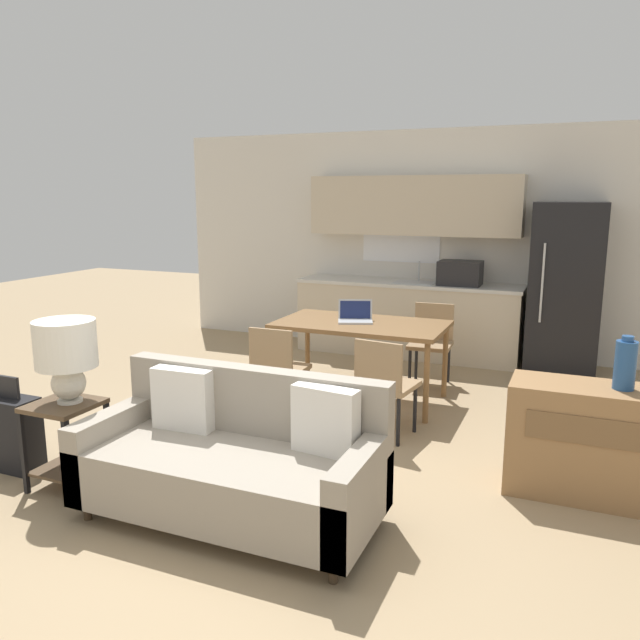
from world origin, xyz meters
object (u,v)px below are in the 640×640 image
laptop (355,316)px  suitcase (8,432)px  refrigerator (565,288)px  dining_chair_near_right (385,382)px  dining_chair_far_right (431,339)px  credenza (607,444)px  couch (236,461)px  table_lamp (66,351)px  vase (625,364)px  side_table (66,432)px  dining_chair_near_left (278,366)px  dining_table (361,329)px

laptop → suitcase: 3.06m
refrigerator → dining_chair_near_right: bearing=-115.0°
laptop → suitcase: size_ratio=0.57×
dining_chair_far_right → credenza: bearing=-55.0°
couch → dining_chair_near_right: bearing=73.3°
table_lamp → dining_chair_far_right: 3.66m
vase → couch: bearing=-152.3°
table_lamp → suitcase: bearing=177.5°
dining_chair_far_right → suitcase: dining_chair_far_right is taller
side_table → vase: vase is taller
vase → dining_chair_far_right: (-1.67, 2.03, -0.43)m
credenza → suitcase: bearing=-163.6°
dining_chair_near_left → laptop: laptop is taller
couch → dining_chair_near_right: (0.46, 1.54, 0.12)m
side_table → credenza: credenza is taller
side_table → dining_chair_near_left: dining_chair_near_left is taller
dining_table → dining_chair_near_left: size_ratio=1.91×
dining_chair_near_right → suitcase: 2.81m
laptop → credenza: bearing=-51.6°
credenza → dining_chair_far_right: (-1.61, 2.04, 0.10)m
side_table → suitcase: size_ratio=0.86×
refrigerator → vase: refrigerator is taller
dining_chair_near_left → dining_table: bearing=-124.5°
couch → vase: vase is taller
credenza → refrigerator: bearing=97.2°
dining_chair_near_right → table_lamp: bearing=51.8°
laptop → vase: bearing=-50.7°
vase → laptop: size_ratio=0.87×
vase → dining_chair_near_right: vase is taller
refrigerator → laptop: refrigerator is taller
dining_table → vase: size_ratio=4.63×
refrigerator → credenza: 3.14m
couch → dining_chair_near_right: couch is taller
suitcase → dining_chair_near_left: bearing=51.8°
refrigerator → table_lamp: refrigerator is taller
credenza → table_lamp: bearing=-160.2°
vase → dining_chair_near_right: (-1.67, 0.42, -0.43)m
dining_chair_near_right → dining_table: bearing=-51.7°
table_lamp → dining_chair_near_right: bearing=44.0°
table_lamp → dining_chair_far_right: (1.68, 3.23, -0.46)m
couch → table_lamp: (-1.21, -0.07, 0.58)m
dining_chair_near_right → laptop: 1.09m
vase → laptop: vase is taller
couch → dining_chair_near_left: size_ratio=2.19×
refrigerator → dining_chair_far_right: size_ratio=2.25×
table_lamp → dining_table: bearing=64.3°
dining_table → dining_chair_far_right: size_ratio=1.91×
dining_table → dining_chair_near_right: (0.49, -0.84, -0.22)m
couch → credenza: (2.08, 1.11, 0.02)m
dining_table → dining_chair_far_right: (0.50, 0.78, -0.22)m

